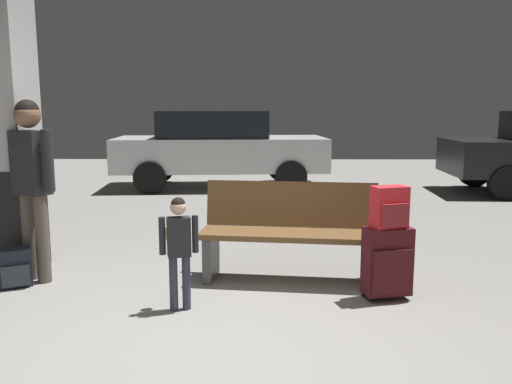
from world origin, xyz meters
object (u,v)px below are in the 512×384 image
bench (290,232)px  backpack_bright (390,208)px  structural_pillar (0,126)px  backpack_dark_floor (15,268)px  parked_car_far (219,147)px  suitcase (387,261)px  child (179,241)px  adult (31,171)px

bench → backpack_bright: bearing=-33.1°
structural_pillar → backpack_dark_floor: structural_pillar is taller
parked_car_far → structural_pillar: bearing=-106.1°
suitcase → parked_car_far: bearing=106.9°
suitcase → backpack_dark_floor: (-3.22, 0.27, -0.15)m
suitcase → child: size_ratio=0.67×
child → backpack_bright: bearing=8.7°
backpack_dark_floor → parked_car_far: parked_car_far is taller
suitcase → parked_car_far: 6.55m
bench → child: child is taller
suitcase → child: bearing=-171.3°
adult → parked_car_far: (1.19, 5.81, -0.21)m
child → adult: adult is taller
bench → suitcase: bearing=-33.1°
child → parked_car_far: 6.51m
adult → parked_car_far: adult is taller
structural_pillar → child: bearing=-28.8°
child → backpack_dark_floor: bearing=161.3°
suitcase → adult: size_ratio=0.37×
child → backpack_dark_floor: 1.68m
backpack_bright → child: size_ratio=0.38×
structural_pillar → bench: structural_pillar is taller
backpack_bright → backpack_dark_floor: (-3.22, 0.27, -0.60)m
structural_pillar → suitcase: 3.72m
suitcase → bench: bearing=146.9°
bench → backpack_bright: size_ratio=4.85×
bench → parked_car_far: parked_car_far is taller
bench → adult: bearing=-178.3°
structural_pillar → parked_car_far: 5.76m
parked_car_far → child: bearing=-88.0°
suitcase → backpack_bright: size_ratio=1.78×
backpack_dark_floor → backpack_bright: bearing=-4.8°
backpack_bright → parked_car_far: (-1.90, 6.25, 0.03)m
adult → backpack_bright: bearing=-8.1°
bench → backpack_bright: (0.78, -0.51, 0.33)m
suitcase → backpack_dark_floor: bearing=175.2°
suitcase → child: (-1.67, -0.26, 0.23)m
backpack_dark_floor → parked_car_far: size_ratio=0.08×
suitcase → adult: (-3.09, 0.44, 0.69)m
child → parked_car_far: parked_car_far is taller
backpack_bright → adult: adult is taller
parked_car_far → backpack_bright: bearing=-73.1°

